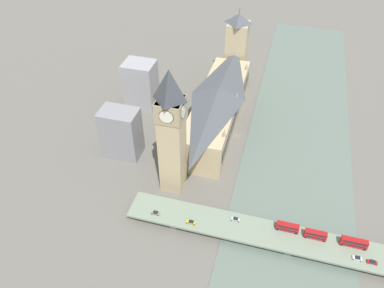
# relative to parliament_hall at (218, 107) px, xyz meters

# --- Properties ---
(ground_plane) EXTENTS (600.00, 600.00, 0.00)m
(ground_plane) POSITION_rel_parliament_hall_xyz_m (-15.20, 8.00, -14.23)
(ground_plane) COLOR #605E56
(river_water) EXTENTS (62.61, 360.00, 0.30)m
(river_water) POSITION_rel_parliament_hall_xyz_m (-52.51, 8.00, -14.08)
(river_water) COLOR slate
(river_water) RESTS_ON ground_plane
(parliament_hall) EXTENTS (24.87, 97.55, 28.66)m
(parliament_hall) POSITION_rel_parliament_hall_xyz_m (0.00, 0.00, 0.00)
(parliament_hall) COLOR tan
(parliament_hall) RESTS_ON ground_plane
(clock_tower) EXTENTS (12.82, 12.82, 71.55)m
(clock_tower) POSITION_rel_parliament_hall_xyz_m (11.15, 58.58, 24.07)
(clock_tower) COLOR tan
(clock_tower) RESTS_ON ground_plane
(victoria_tower) EXTENTS (14.83, 14.83, 54.98)m
(victoria_tower) POSITION_rel_parliament_hall_xyz_m (0.06, -60.19, 11.26)
(victoria_tower) COLOR tan
(victoria_tower) RESTS_ON ground_plane
(road_bridge) EXTENTS (157.21, 16.07, 4.61)m
(road_bridge) POSITION_rel_parliament_hall_xyz_m (-52.51, 80.42, -10.50)
(road_bridge) COLOR #5D6A59
(road_bridge) RESTS_ON ground_plane
(double_decker_bus_lead) EXTENTS (10.04, 2.48, 4.81)m
(double_decker_bus_lead) POSITION_rel_parliament_hall_xyz_m (-63.53, 77.27, -6.98)
(double_decker_bus_lead) COLOR red
(double_decker_bus_lead) RESTS_ON road_bridge
(double_decker_bus_mid) EXTENTS (11.83, 2.53, 4.94)m
(double_decker_bus_mid) POSITION_rel_parliament_hall_xyz_m (-80.37, 77.05, -6.90)
(double_decker_bus_mid) COLOR red
(double_decker_bus_mid) RESTS_ON road_bridge
(double_decker_bus_rear) EXTENTS (10.59, 2.62, 4.67)m
(double_decker_bus_rear) POSITION_rel_parliament_hall_xyz_m (-50.70, 76.34, -7.04)
(double_decker_bus_rear) COLOR red
(double_decker_bus_rear) RESTS_ON road_bridge
(car_northbound_mid) EXTENTS (3.98, 1.86, 1.46)m
(car_northbound_mid) POSITION_rel_parliament_hall_xyz_m (-81.96, 83.58, -8.90)
(car_northbound_mid) COLOR silver
(car_northbound_mid) RESTS_ON road_bridge
(car_southbound_lead) EXTENTS (4.51, 1.88, 1.27)m
(car_southbound_lead) POSITION_rel_parliament_hall_xyz_m (-5.89, 84.41, -8.96)
(car_southbound_lead) COLOR gold
(car_southbound_lead) RESTS_ON road_bridge
(car_southbound_mid) EXTENTS (4.28, 1.77, 1.39)m
(car_southbound_mid) POSITION_rel_parliament_hall_xyz_m (-88.17, 83.85, -8.93)
(car_southbound_mid) COLOR maroon
(car_southbound_mid) RESTS_ON road_bridge
(car_southbound_tail) EXTENTS (4.22, 1.89, 1.43)m
(car_southbound_tail) POSITION_rel_parliament_hall_xyz_m (12.49, 83.77, -8.91)
(car_southbound_tail) COLOR slate
(car_southbound_tail) RESTS_ON road_bridge
(car_southbound_extra) EXTENTS (4.24, 1.78, 1.44)m
(car_southbound_extra) POSITION_rel_parliament_hall_xyz_m (-26.16, 77.01, -8.90)
(car_southbound_extra) COLOR silver
(car_southbound_extra) RESTS_ON road_bridge
(city_block_west) EXTENTS (20.35, 16.81, 31.78)m
(city_block_west) POSITION_rel_parliament_hall_xyz_m (55.89, -9.60, 1.66)
(city_block_west) COLOR #939399
(city_block_west) RESTS_ON ground_plane
(city_block_center) EXTENTS (21.42, 14.65, 30.27)m
(city_block_center) POSITION_rel_parliament_hall_xyz_m (47.92, 41.60, 0.90)
(city_block_center) COLOR gray
(city_block_center) RESTS_ON ground_plane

